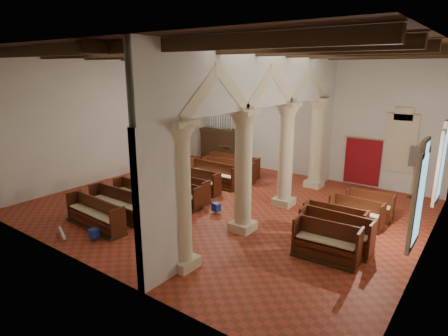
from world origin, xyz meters
TOP-DOWN VIEW (x-y plane):
  - floor at (0.00, 0.00)m, footprint 14.00×14.00m
  - ceiling at (0.00, 0.00)m, footprint 14.00×14.00m
  - wall_back at (0.00, 6.00)m, footprint 14.00×0.02m
  - wall_front at (0.00, -6.00)m, footprint 14.00×0.02m
  - wall_left at (-7.00, 0.00)m, footprint 0.02×12.00m
  - wall_right at (7.00, 0.00)m, footprint 0.02×12.00m
  - ceiling_beams at (0.00, 0.00)m, footprint 13.80×11.80m
  - arcade at (1.80, 0.00)m, footprint 0.90×11.90m
  - window_right_a at (6.98, -1.50)m, footprint 0.03×1.00m
  - window_right_b at (6.98, 2.50)m, footprint 0.03×1.00m
  - window_back at (5.00, 5.98)m, footprint 1.00×0.03m
  - pipe_organ at (-4.50, 5.50)m, footprint 2.10×0.85m
  - lectern at (-3.25, 4.52)m, footprint 0.56×0.57m
  - dossal_curtain at (3.50, 5.92)m, footprint 1.80×0.07m
  - processional_banner at (5.75, 5.49)m, footprint 0.54×0.69m
  - hymnal_box_a at (-1.60, -4.93)m, footprint 0.29×0.23m
  - hymnal_box_b at (-0.97, -1.65)m, footprint 0.37×0.30m
  - hymnal_box_c at (0.14, -0.80)m, footprint 0.35×0.30m
  - tube_heater_a at (-2.62, -5.42)m, footprint 0.93×0.46m
  - tube_heater_b at (-1.31, -2.80)m, footprint 1.05×0.28m
  - nave_pew_0 at (-2.42, -4.29)m, footprint 2.76×0.84m
  - nave_pew_1 at (-2.55, -3.21)m, footprint 2.68×0.72m
  - nave_pew_2 at (-2.54, -2.09)m, footprint 3.00×0.86m
  - nave_pew_3 at (-2.02, -1.09)m, footprint 3.01×0.75m
  - nave_pew_4 at (-2.06, -0.37)m, footprint 2.77×0.70m
  - nave_pew_5 at (-2.39, 0.74)m, footprint 2.84×0.74m
  - nave_pew_6 at (-2.14, 1.91)m, footprint 2.76×0.82m
  - nave_pew_7 at (-1.99, 2.94)m, footprint 2.75×0.87m
  - nave_pew_8 at (-2.31, 3.91)m, footprint 2.78×0.70m
  - aisle_pew_0 at (4.82, -1.75)m, footprint 1.91×0.85m
  - aisle_pew_1 at (4.79, -0.93)m, footprint 2.21×0.78m
  - aisle_pew_2 at (4.46, -0.14)m, footprint 2.03×0.76m
  - aisle_pew_3 at (4.75, 1.17)m, footprint 1.86×0.75m
  - aisle_pew_4 at (4.92, 2.15)m, footprint 1.69×0.73m

SIDE VIEW (x-z plane):
  - floor at x=0.00m, z-range 0.00..0.00m
  - tube_heater_a at x=-2.62m, z-range 0.11..0.21m
  - tube_heater_b at x=-1.31m, z-range 0.11..0.21m
  - hymnal_box_a at x=-1.60m, z-range 0.10..0.38m
  - hymnal_box_c at x=0.14m, z-range 0.10..0.40m
  - hymnal_box_b at x=-0.97m, z-range 0.10..0.46m
  - nave_pew_3 at x=-2.02m, z-range -0.17..0.80m
  - nave_pew_4 at x=-2.06m, z-range -0.17..0.81m
  - aisle_pew_3 at x=4.75m, z-range -0.16..0.81m
  - nave_pew_2 at x=-2.54m, z-range -0.17..0.82m
  - nave_pew_5 at x=-2.39m, z-range -0.17..0.83m
  - nave_pew_0 at x=-2.42m, z-range -0.17..0.84m
  - aisle_pew_4 at x=4.92m, z-range -0.16..0.84m
  - nave_pew_8 at x=-2.31m, z-range -0.18..0.87m
  - nave_pew_7 at x=-1.99m, z-range -0.18..0.87m
  - nave_pew_1 at x=-2.55m, z-range -0.18..0.87m
  - aisle_pew_2 at x=4.46m, z-range -0.17..0.87m
  - nave_pew_6 at x=-2.14m, z-range -0.18..0.90m
  - aisle_pew_1 at x=4.79m, z-range -0.18..0.94m
  - aisle_pew_0 at x=4.82m, z-range -0.18..0.94m
  - lectern at x=-3.25m, z-range -0.12..1.26m
  - processional_banner at x=5.75m, z-range -0.39..1.98m
  - dossal_curtain at x=3.50m, z-range 0.08..2.25m
  - pipe_organ at x=-4.50m, z-range -0.83..3.57m
  - window_right_a at x=6.98m, z-range 1.10..3.30m
  - window_right_b at x=6.98m, z-range 1.10..3.30m
  - window_back at x=5.00m, z-range 1.10..3.30m
  - wall_back at x=0.00m, z-range 0.00..6.00m
  - wall_front at x=0.00m, z-range 0.00..6.00m
  - wall_left at x=-7.00m, z-range 0.00..6.00m
  - wall_right at x=7.00m, z-range 0.00..6.00m
  - arcade at x=1.80m, z-range 0.56..6.56m
  - ceiling_beams at x=0.00m, z-range 5.67..5.97m
  - ceiling at x=0.00m, z-range 6.00..6.00m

